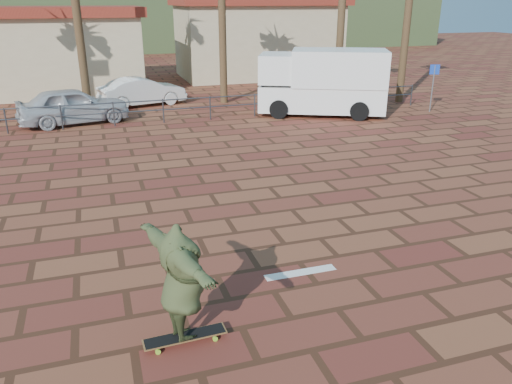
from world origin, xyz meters
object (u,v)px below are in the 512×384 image
at_px(longboard, 185,337).
at_px(car_silver, 73,106).
at_px(skateboarder, 182,282).
at_px(campervan, 323,81).
at_px(car_white, 142,91).

xyz_separation_m(longboard, car_silver, (-1.80, 15.58, 0.65)).
height_order(longboard, skateboarder, skateboarder).
xyz_separation_m(skateboarder, car_silver, (-1.80, 15.58, -0.30)).
bearing_deg(skateboarder, car_silver, -8.83).
distance_m(skateboarder, car_silver, 15.69).
height_order(longboard, campervan, campervan).
distance_m(longboard, campervan, 16.62).
height_order(skateboarder, car_silver, skateboarder).
bearing_deg(car_white, car_silver, 119.38).
bearing_deg(skateboarder, campervan, -47.32).
bearing_deg(skateboarder, car_white, -19.41).
relative_size(campervan, car_silver, 1.34).
xyz_separation_m(campervan, car_silver, (-10.55, 1.52, -0.74)).
relative_size(skateboarder, car_silver, 0.52).
distance_m(campervan, car_white, 8.76).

